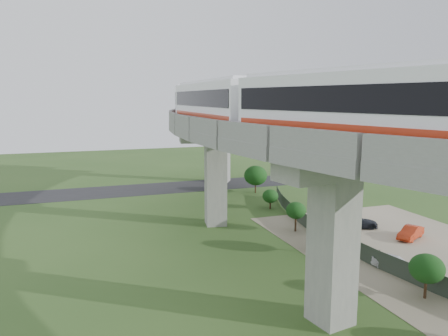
{
  "coord_description": "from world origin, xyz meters",
  "views": [
    {
      "loc": [
        -12.65,
        -30.49,
        12.72
      ],
      "look_at": [
        -1.82,
        0.16,
        7.5
      ],
      "focal_mm": 35.0,
      "sensor_mm": 36.0,
      "label": 1
    }
  ],
  "objects_px": {
    "metro_train": "(224,103)",
    "car_red": "(411,233)",
    "car_white": "(395,262)",
    "car_dark": "(356,222)"
  },
  "relations": [
    {
      "from": "metro_train",
      "to": "car_red",
      "type": "bearing_deg",
      "value": -27.37
    },
    {
      "from": "metro_train",
      "to": "car_white",
      "type": "xyz_separation_m",
      "value": [
        8.85,
        -13.3,
        -11.71
      ]
    },
    {
      "from": "metro_train",
      "to": "car_dark",
      "type": "distance_m",
      "value": 17.55
    },
    {
      "from": "metro_train",
      "to": "car_white",
      "type": "relative_size",
      "value": 18.65
    },
    {
      "from": "car_dark",
      "to": "metro_train",
      "type": "bearing_deg",
      "value": 91.0
    },
    {
      "from": "car_white",
      "to": "metro_train",
      "type": "bearing_deg",
      "value": 91.67
    },
    {
      "from": "metro_train",
      "to": "car_white",
      "type": "distance_m",
      "value": 19.81
    },
    {
      "from": "metro_train",
      "to": "car_white",
      "type": "height_order",
      "value": "metro_train"
    },
    {
      "from": "car_white",
      "to": "car_dark",
      "type": "bearing_deg",
      "value": 36.92
    },
    {
      "from": "car_red",
      "to": "metro_train",
      "type": "bearing_deg",
      "value": -144.34
    }
  ]
}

